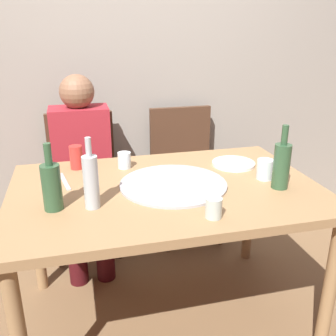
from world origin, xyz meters
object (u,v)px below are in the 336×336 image
object	(u,v)px
tumbler_near	(265,169)
plate_stack	(233,164)
pizza_tray	(173,184)
soda_can	(76,157)
table_knife	(65,181)
wine_glass	(124,160)
water_bottle	(282,165)
chair_left	(84,173)
wine_bottle	(91,181)
chair_right	(184,164)
tumbler_far	(214,208)
dining_table	(166,202)
guest_in_sweater	(83,163)
beer_bottle	(52,185)

from	to	relation	value
tumbler_near	plate_stack	size ratio (longest dim) A/B	0.43
pizza_tray	tumbler_near	size ratio (longest dim) A/B	5.13
pizza_tray	soda_can	world-z (taller)	soda_can
plate_stack	table_knife	size ratio (longest dim) A/B	1.02
soda_can	tumbler_near	bearing A→B (deg)	-22.61
table_knife	soda_can	bearing A→B (deg)	-30.53
tumbler_near	plate_stack	distance (m)	0.23
tumbler_near	wine_glass	xyz separation A→B (m)	(-0.63, 0.31, -0.01)
water_bottle	chair_left	distance (m)	1.36
pizza_tray	water_bottle	size ratio (longest dim) A/B	1.69
pizza_tray	table_knife	bearing A→B (deg)	161.17
pizza_tray	chair_left	size ratio (longest dim) A/B	0.55
pizza_tray	wine_bottle	size ratio (longest dim) A/B	1.68
wine_glass	chair_right	world-z (taller)	chair_right
water_bottle	tumbler_far	distance (m)	0.45
dining_table	soda_can	distance (m)	0.54
dining_table	soda_can	bearing A→B (deg)	139.09
wine_glass	tumbler_near	bearing A→B (deg)	-26.37
chair_left	table_knife	bearing A→B (deg)	81.90
pizza_tray	chair_right	world-z (taller)	chair_right
wine_bottle	tumbler_near	size ratio (longest dim) A/B	3.05
water_bottle	guest_in_sweater	distance (m)	1.23
tumbler_far	guest_in_sweater	world-z (taller)	guest_in_sweater
table_knife	guest_in_sweater	distance (m)	0.56
wine_bottle	plate_stack	bearing A→B (deg)	23.28
dining_table	soda_can	xyz separation A→B (m)	(-0.39, 0.34, 0.14)
tumbler_far	table_knife	bearing A→B (deg)	137.93
wine_bottle	guest_in_sweater	distance (m)	0.88
water_bottle	guest_in_sweater	size ratio (longest dim) A/B	0.25
tumbler_far	chair_left	distance (m)	1.32
tumbler_near	chair_right	size ratio (longest dim) A/B	0.11
plate_stack	chair_left	distance (m)	1.05
water_bottle	wine_glass	bearing A→B (deg)	146.60
chair_left	dining_table	bearing A→B (deg)	112.29
pizza_tray	plate_stack	bearing A→B (deg)	26.33
tumbler_near	soda_can	bearing A→B (deg)	157.39
pizza_tray	tumbler_far	xyz separation A→B (m)	(0.07, -0.34, 0.03)
wine_bottle	wine_glass	world-z (taller)	wine_bottle
water_bottle	chair_right	size ratio (longest dim) A/B	0.33
beer_bottle	chair_right	world-z (taller)	beer_bottle
wine_bottle	chair_right	size ratio (longest dim) A/B	0.33
tumbler_far	plate_stack	distance (m)	0.61
wine_bottle	wine_glass	size ratio (longest dim) A/B	3.55
dining_table	tumbler_near	xyz separation A→B (m)	(0.48, -0.03, 0.13)
tumbler_far	plate_stack	size ratio (longest dim) A/B	0.36
tumbler_near	tumbler_far	bearing A→B (deg)	-140.43
chair_right	chair_left	bearing A→B (deg)	0.00
wine_bottle	soda_can	bearing A→B (deg)	96.06
wine_bottle	beer_bottle	xyz separation A→B (m)	(-0.15, 0.02, -0.01)
plate_stack	wine_glass	bearing A→B (deg)	170.00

